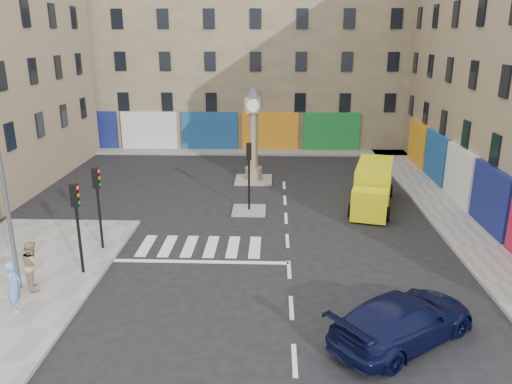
# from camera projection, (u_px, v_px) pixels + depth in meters

# --- Properties ---
(ground) EXTENTS (120.00, 120.00, 0.00)m
(ground) POSITION_uv_depth(u_px,v_px,m) (290.00, 281.00, 19.63)
(ground) COLOR black
(ground) RESTS_ON ground
(sidewalk_right) EXTENTS (2.60, 30.00, 0.15)m
(sidewalk_right) POSITION_uv_depth(u_px,v_px,m) (435.00, 201.00, 28.83)
(sidewalk_right) COLOR gray
(sidewalk_right) RESTS_ON ground
(sidewalk_far) EXTENTS (32.00, 2.40, 0.15)m
(sidewalk_far) POSITION_uv_depth(u_px,v_px,m) (233.00, 151.00, 40.88)
(sidewalk_far) COLOR gray
(sidewalk_far) RESTS_ON ground
(island_near) EXTENTS (1.80, 1.80, 0.12)m
(island_near) POSITION_uv_depth(u_px,v_px,m) (249.00, 210.00, 27.30)
(island_near) COLOR gray
(island_near) RESTS_ON ground
(island_far) EXTENTS (2.40, 2.40, 0.12)m
(island_far) POSITION_uv_depth(u_px,v_px,m) (254.00, 180.00, 33.01)
(island_far) COLOR gray
(island_far) RESTS_ON ground
(building_far) EXTENTS (32.00, 10.00, 17.00)m
(building_far) POSITION_uv_depth(u_px,v_px,m) (237.00, 43.00, 43.85)
(building_far) COLOR gray
(building_far) RESTS_ON ground
(traffic_light_left_near) EXTENTS (0.28, 0.22, 3.70)m
(traffic_light_left_near) POSITION_uv_depth(u_px,v_px,m) (77.00, 214.00, 19.31)
(traffic_light_left_near) COLOR black
(traffic_light_left_near) RESTS_ON sidewalk_left
(traffic_light_left_far) EXTENTS (0.28, 0.22, 3.70)m
(traffic_light_left_far) POSITION_uv_depth(u_px,v_px,m) (98.00, 195.00, 21.60)
(traffic_light_left_far) COLOR black
(traffic_light_left_far) RESTS_ON sidewalk_left
(traffic_light_island) EXTENTS (0.28, 0.22, 3.70)m
(traffic_light_island) POSITION_uv_depth(u_px,v_px,m) (249.00, 166.00, 26.53)
(traffic_light_island) COLOR black
(traffic_light_island) RESTS_ON island_near
(lamp_post) EXTENTS (0.50, 0.25, 8.30)m
(lamp_post) POSITION_uv_depth(u_px,v_px,m) (1.00, 169.00, 17.39)
(lamp_post) COLOR #595B60
(lamp_post) RESTS_ON sidewalk_left
(clock_pillar) EXTENTS (1.20, 1.20, 6.10)m
(clock_pillar) POSITION_uv_depth(u_px,v_px,m) (253.00, 128.00, 31.95)
(clock_pillar) COLOR #876F58
(clock_pillar) RESTS_ON island_far
(navy_sedan) EXTENTS (5.55, 4.96, 1.55)m
(navy_sedan) POSITION_uv_depth(u_px,v_px,m) (404.00, 319.00, 15.60)
(navy_sedan) COLOR black
(navy_sedan) RESTS_ON ground
(yellow_van) EXTENTS (3.34, 6.50, 2.27)m
(yellow_van) POSITION_uv_depth(u_px,v_px,m) (373.00, 186.00, 28.05)
(yellow_van) COLOR yellow
(yellow_van) RESTS_ON ground
(pedestrian_blue) EXTENTS (0.54, 0.72, 1.81)m
(pedestrian_blue) POSITION_uv_depth(u_px,v_px,m) (14.00, 287.00, 17.04)
(pedestrian_blue) COLOR #639EE4
(pedestrian_blue) RESTS_ON sidewalk_left
(pedestrian_tan) EXTENTS (1.06, 1.14, 1.87)m
(pedestrian_tan) POSITION_uv_depth(u_px,v_px,m) (33.00, 265.00, 18.55)
(pedestrian_tan) COLOR #9C8060
(pedestrian_tan) RESTS_ON sidewalk_left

